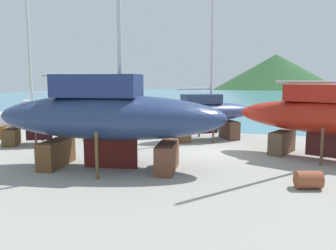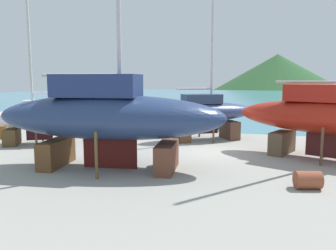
{
  "view_description": "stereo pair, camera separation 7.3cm",
  "coord_description": "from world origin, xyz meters",
  "px_view_note": "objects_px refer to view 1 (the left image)",
  "views": [
    {
      "loc": [
        2.77,
        -17.14,
        3.74
      ],
      "look_at": [
        -2.29,
        -0.58,
        1.38
      ],
      "focal_mm": 36.11,
      "sensor_mm": 36.0,
      "label": 1
    },
    {
      "loc": [
        2.84,
        -17.12,
        3.74
      ],
      "look_at": [
        -2.29,
        -0.58,
        1.38
      ],
      "focal_mm": 36.11,
      "sensor_mm": 36.0,
      "label": 2
    }
  ],
  "objects_px": {
    "worker": "(218,118)",
    "barrel_tar_black": "(2,133)",
    "barrel_by_slipway": "(96,133)",
    "sailboat_mid_port": "(331,117)",
    "sailboat_far_slipway": "(39,119)",
    "barrel_rust_far": "(308,180)",
    "barrel_blue_faded": "(118,136)",
    "sailboat_small_center": "(206,112)",
    "barrel_rust_mid": "(61,126)",
    "barrel_tipped_right": "(44,128)",
    "sailboat_large_starboard": "(109,115)"
  },
  "relations": [
    {
      "from": "sailboat_far_slipway",
      "to": "barrel_by_slipway",
      "type": "distance_m",
      "value": 3.47
    },
    {
      "from": "sailboat_large_starboard",
      "to": "barrel_tar_black",
      "type": "xyz_separation_m",
      "value": [
        -9.64,
        4.35,
        -1.84
      ]
    },
    {
      "from": "worker",
      "to": "barrel_tar_black",
      "type": "bearing_deg",
      "value": -169.32
    },
    {
      "from": "sailboat_small_center",
      "to": "barrel_rust_far",
      "type": "height_order",
      "value": "sailboat_small_center"
    },
    {
      "from": "sailboat_mid_port",
      "to": "barrel_rust_far",
      "type": "relative_size",
      "value": 15.13
    },
    {
      "from": "worker",
      "to": "barrel_rust_mid",
      "type": "relative_size",
      "value": 1.71
    },
    {
      "from": "sailboat_large_starboard",
      "to": "barrel_tar_black",
      "type": "distance_m",
      "value": 10.73
    },
    {
      "from": "barrel_rust_mid",
      "to": "sailboat_small_center",
      "type": "bearing_deg",
      "value": 0.77
    },
    {
      "from": "worker",
      "to": "barrel_by_slipway",
      "type": "bearing_deg",
      "value": -158.24
    },
    {
      "from": "sailboat_large_starboard",
      "to": "barrel_tipped_right",
      "type": "xyz_separation_m",
      "value": [
        -9.04,
        7.59,
        -1.94
      ]
    },
    {
      "from": "sailboat_large_starboard",
      "to": "barrel_tipped_right",
      "type": "height_order",
      "value": "sailboat_large_starboard"
    },
    {
      "from": "worker",
      "to": "barrel_rust_mid",
      "type": "distance_m",
      "value": 11.39
    },
    {
      "from": "sailboat_small_center",
      "to": "sailboat_far_slipway",
      "type": "bearing_deg",
      "value": 171.97
    },
    {
      "from": "barrel_rust_mid",
      "to": "sailboat_mid_port",
      "type": "bearing_deg",
      "value": -11.19
    },
    {
      "from": "worker",
      "to": "barrel_tar_black",
      "type": "xyz_separation_m",
      "value": [
        -12.29,
        -8.14,
        -0.41
      ]
    },
    {
      "from": "sailboat_far_slipway",
      "to": "barrel_rust_far",
      "type": "distance_m",
      "value": 14.7
    },
    {
      "from": "worker",
      "to": "sailboat_far_slipway",
      "type": "bearing_deg",
      "value": -158.19
    },
    {
      "from": "barrel_rust_far",
      "to": "barrel_tipped_right",
      "type": "relative_size",
      "value": 0.97
    },
    {
      "from": "sailboat_mid_port",
      "to": "barrel_blue_faded",
      "type": "xyz_separation_m",
      "value": [
        -11.22,
        0.9,
        -1.63
      ]
    },
    {
      "from": "barrel_rust_far",
      "to": "barrel_by_slipway",
      "type": "height_order",
      "value": "barrel_by_slipway"
    },
    {
      "from": "barrel_by_slipway",
      "to": "sailboat_far_slipway",
      "type": "bearing_deg",
      "value": -135.22
    },
    {
      "from": "barrel_by_slipway",
      "to": "sailboat_small_center",
      "type": "bearing_deg",
      "value": 15.9
    },
    {
      "from": "barrel_tar_black",
      "to": "barrel_blue_faded",
      "type": "height_order",
      "value": "barrel_tar_black"
    },
    {
      "from": "sailboat_large_starboard",
      "to": "barrel_rust_mid",
      "type": "xyz_separation_m",
      "value": [
        -7.67,
        7.69,
        -1.78
      ]
    },
    {
      "from": "sailboat_far_slipway",
      "to": "barrel_tipped_right",
      "type": "distance_m",
      "value": 4.95
    },
    {
      "from": "sailboat_large_starboard",
      "to": "barrel_blue_faded",
      "type": "bearing_deg",
      "value": 103.49
    },
    {
      "from": "barrel_by_slipway",
      "to": "barrel_rust_mid",
      "type": "bearing_deg",
      "value": 154.91
    },
    {
      "from": "worker",
      "to": "barrel_blue_faded",
      "type": "bearing_deg",
      "value": -146.37
    },
    {
      "from": "sailboat_mid_port",
      "to": "barrel_by_slipway",
      "type": "height_order",
      "value": "sailboat_mid_port"
    },
    {
      "from": "barrel_blue_faded",
      "to": "barrel_tipped_right",
      "type": "bearing_deg",
      "value": 161.46
    },
    {
      "from": "barrel_tipped_right",
      "to": "barrel_by_slipway",
      "type": "relative_size",
      "value": 1.1
    },
    {
      "from": "barrel_rust_far",
      "to": "barrel_tipped_right",
      "type": "xyz_separation_m",
      "value": [
        -16.8,
        8.04,
        -0.0
      ]
    },
    {
      "from": "sailboat_small_center",
      "to": "sailboat_mid_port",
      "type": "relative_size",
      "value": 0.85
    },
    {
      "from": "barrel_by_slipway",
      "to": "barrel_tipped_right",
      "type": "bearing_deg",
      "value": 162.14
    },
    {
      "from": "sailboat_small_center",
      "to": "worker",
      "type": "bearing_deg",
      "value": 56.24
    },
    {
      "from": "sailboat_small_center",
      "to": "barrel_rust_mid",
      "type": "height_order",
      "value": "sailboat_small_center"
    },
    {
      "from": "sailboat_far_slipway",
      "to": "barrel_tar_black",
      "type": "relative_size",
      "value": 11.29
    },
    {
      "from": "sailboat_small_center",
      "to": "barrel_rust_mid",
      "type": "xyz_separation_m",
      "value": [
        -10.29,
        -0.14,
        -1.24
      ]
    },
    {
      "from": "sailboat_far_slipway",
      "to": "sailboat_mid_port",
      "type": "height_order",
      "value": "sailboat_mid_port"
    },
    {
      "from": "sailboat_large_starboard",
      "to": "worker",
      "type": "xyz_separation_m",
      "value": [
        2.66,
        12.48,
        -1.42
      ]
    },
    {
      "from": "barrel_tipped_right",
      "to": "sailboat_large_starboard",
      "type": "bearing_deg",
      "value": -40.04
    },
    {
      "from": "sailboat_large_starboard",
      "to": "worker",
      "type": "relative_size",
      "value": 10.9
    },
    {
      "from": "sailboat_small_center",
      "to": "worker",
      "type": "xyz_separation_m",
      "value": [
        0.04,
        4.65,
        -0.88
      ]
    },
    {
      "from": "barrel_tar_black",
      "to": "barrel_tipped_right",
      "type": "bearing_deg",
      "value": 79.55
    },
    {
      "from": "barrel_rust_far",
      "to": "barrel_rust_mid",
      "type": "distance_m",
      "value": 17.45
    },
    {
      "from": "barrel_by_slipway",
      "to": "sailboat_mid_port",
      "type": "bearing_deg",
      "value": -6.9
    },
    {
      "from": "barrel_tar_black",
      "to": "sailboat_small_center",
      "type": "bearing_deg",
      "value": 15.89
    },
    {
      "from": "worker",
      "to": "barrel_rust_far",
      "type": "height_order",
      "value": "worker"
    },
    {
      "from": "sailboat_large_starboard",
      "to": "barrel_tipped_right",
      "type": "bearing_deg",
      "value": 131.52
    },
    {
      "from": "sailboat_far_slipway",
      "to": "barrel_tipped_right",
      "type": "xyz_separation_m",
      "value": [
        -2.74,
        3.95,
        -1.18
      ]
    }
  ]
}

